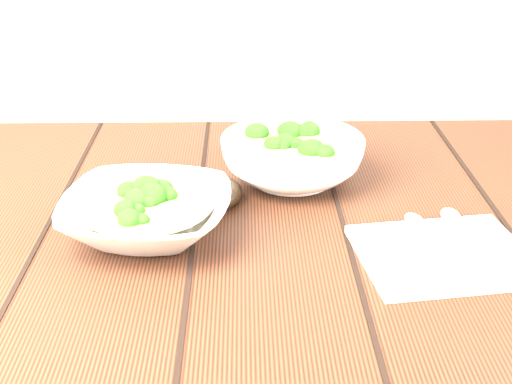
% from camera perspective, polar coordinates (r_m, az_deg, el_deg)
% --- Properties ---
extents(table, '(1.20, 0.80, 0.75)m').
position_cam_1_polar(table, '(1.04, -3.46, -8.18)').
color(table, black).
rests_on(table, ground).
extents(soup_bowl_front, '(0.24, 0.24, 0.06)m').
position_cam_1_polar(soup_bowl_front, '(0.94, -8.74, -1.70)').
color(soup_bowl_front, silver).
rests_on(soup_bowl_front, table).
extents(soup_bowl_back, '(0.26, 0.26, 0.08)m').
position_cam_1_polar(soup_bowl_back, '(1.08, 2.92, 2.77)').
color(soup_bowl_back, silver).
rests_on(soup_bowl_back, table).
extents(trivet, '(0.11, 0.11, 0.03)m').
position_cam_1_polar(trivet, '(1.03, -3.94, -0.08)').
color(trivet, black).
rests_on(trivet, table).
extents(napkin, '(0.23, 0.19, 0.01)m').
position_cam_1_polar(napkin, '(0.91, 14.76, -4.88)').
color(napkin, beige).
rests_on(napkin, table).
extents(spoon_left, '(0.03, 0.17, 0.01)m').
position_cam_1_polar(spoon_left, '(0.94, 13.16, -3.22)').
color(spoon_left, '#A29F8F').
rests_on(spoon_left, napkin).
extents(spoon_right, '(0.03, 0.17, 0.01)m').
position_cam_1_polar(spoon_right, '(0.96, 15.66, -2.73)').
color(spoon_right, '#A29F8F').
rests_on(spoon_right, napkin).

